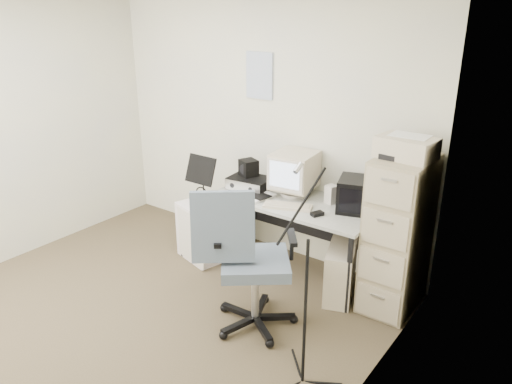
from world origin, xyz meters
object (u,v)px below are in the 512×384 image
Objects in this scene: desk at (295,237)px; office_chair at (255,260)px; filing_cabinet at (398,235)px; side_cart at (204,231)px.

desk is 1.31× the size of office_chair.
filing_cabinet is 1.90m from side_cart.
filing_cabinet reaches higher than desk.
filing_cabinet is 1.19m from office_chair.
filing_cabinet is 0.99m from desk.
filing_cabinet reaches higher than office_chair.
filing_cabinet is 1.13× the size of office_chair.
filing_cabinet is 2.30× the size of side_cart.
filing_cabinet is at bearing 11.72° from office_chair.
office_chair reaches higher than desk.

